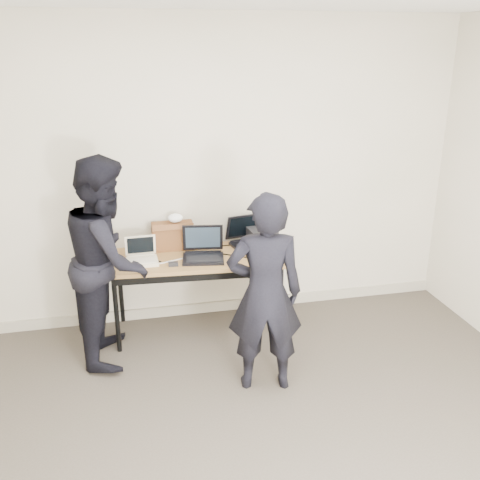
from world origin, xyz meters
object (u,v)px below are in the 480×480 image
object	(u,v)px
laptop_right	(249,238)
equipment_box	(262,236)
desk	(197,263)
laptop_center	(203,251)
person_typist	(265,294)
laptop_beige	(142,257)
leather_satchel	(173,235)
person_observer	(108,260)

from	to	relation	value
laptop_right	equipment_box	distance (m)	0.12
desk	laptop_center	distance (m)	0.14
laptop_right	person_typist	bearing A→B (deg)	-109.31
desk	equipment_box	distance (m)	0.67
laptop_beige	leather_satchel	xyz separation A→B (m)	(0.29, 0.26, 0.09)
person_typist	person_observer	distance (m)	1.31
laptop_beige	person_typist	xyz separation A→B (m)	(0.83, -0.88, -0.01)
equipment_box	laptop_right	bearing A→B (deg)	178.18
laptop_beige	laptop_center	bearing A→B (deg)	-3.05
leather_satchel	person_typist	xyz separation A→B (m)	(0.54, -1.14, -0.09)
equipment_box	person_typist	distance (m)	1.14
laptop_beige	equipment_box	bearing A→B (deg)	9.42
laptop_beige	laptop_right	xyz separation A→B (m)	(0.98, 0.22, 0.02)
laptop_beige	leather_satchel	world-z (taller)	leather_satchel
laptop_beige	laptop_right	size ratio (longest dim) A/B	0.64
desk	laptop_center	xyz separation A→B (m)	(0.05, -0.04, 0.12)
laptop_beige	person_observer	bearing A→B (deg)	-148.88
desk	laptop_center	bearing A→B (deg)	-34.02
laptop_right	desk	bearing A→B (deg)	-170.67
desk	laptop_center	size ratio (longest dim) A/B	3.94
laptop_right	leather_satchel	world-z (taller)	laptop_right
laptop_center	laptop_right	xyz separation A→B (m)	(0.46, 0.23, -0.00)
laptop_beige	person_typist	bearing A→B (deg)	-48.81
desk	laptop_right	size ratio (longest dim) A/B	3.72
laptop_center	leather_satchel	bearing A→B (deg)	139.29
desk	person_typist	size ratio (longest dim) A/B	1.02
laptop_beige	person_typist	world-z (taller)	person_typist
laptop_beige	person_observer	xyz separation A→B (m)	(-0.27, -0.17, 0.07)
desk	person_observer	distance (m)	0.78
desk	laptop_beige	bearing A→B (deg)	-172.51
equipment_box	person_typist	bearing A→B (deg)	-103.71
laptop_center	person_observer	xyz separation A→B (m)	(-0.78, -0.16, 0.05)
laptop_center	person_typist	xyz separation A→B (m)	(0.31, -0.87, -0.03)
person_observer	laptop_beige	bearing A→B (deg)	-51.68
laptop_right	laptop_center	bearing A→B (deg)	-164.67
laptop_center	equipment_box	xyz separation A→B (m)	(0.58, 0.23, 0.01)
laptop_beige	laptop_right	bearing A→B (deg)	10.99
equipment_box	laptop_center	bearing A→B (deg)	-158.34
desk	person_observer	xyz separation A→B (m)	(-0.73, -0.20, 0.17)
person_typist	person_observer	size ratio (longest dim) A/B	0.91
laptop_center	leather_satchel	size ratio (longest dim) A/B	1.09
person_typist	laptop_beige	bearing A→B (deg)	-38.22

